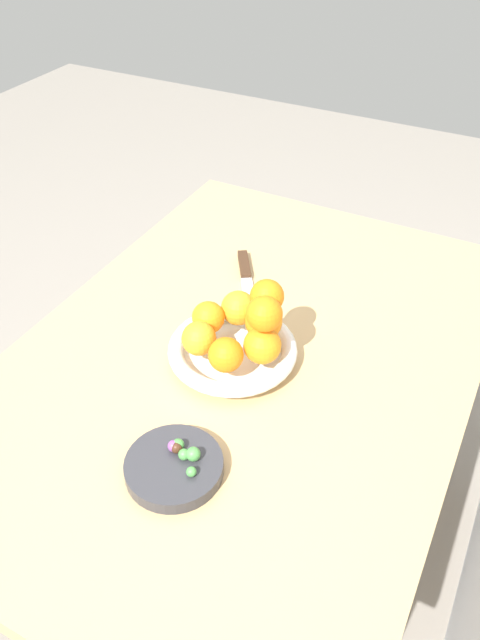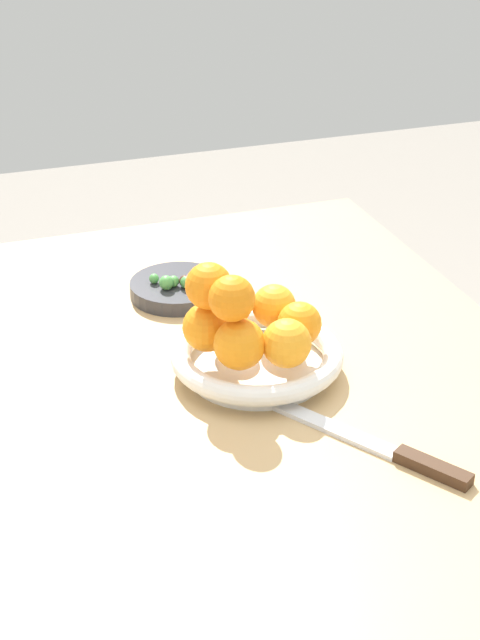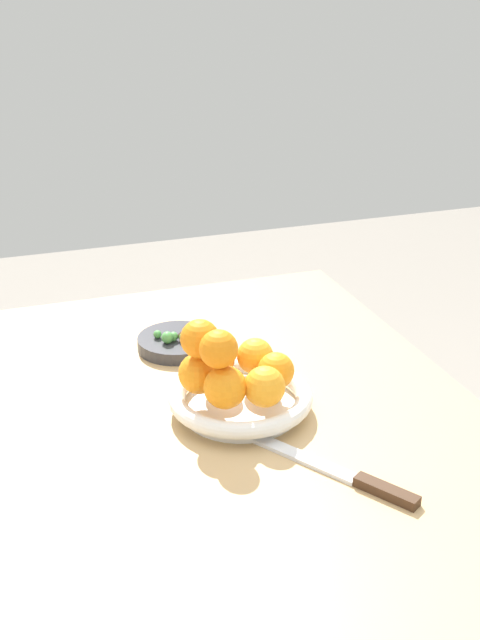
% 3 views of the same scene
% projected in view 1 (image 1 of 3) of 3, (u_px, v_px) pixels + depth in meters
% --- Properties ---
extents(ground_plane, '(6.00, 6.00, 0.00)m').
position_uv_depth(ground_plane, '(244.00, 571.00, 1.56)').
color(ground_plane, gray).
extents(dining_table, '(1.10, 0.76, 0.74)m').
position_uv_depth(dining_table, '(245.00, 389.00, 1.15)').
color(dining_table, tan).
rests_on(dining_table, ground_plane).
extents(fruit_bowl, '(0.22, 0.22, 0.04)m').
position_uv_depth(fruit_bowl, '(233.00, 351.00, 1.06)').
color(fruit_bowl, white).
rests_on(fruit_bowl, dining_table).
extents(candy_dish, '(0.14, 0.14, 0.02)m').
position_uv_depth(candy_dish, '(174.00, 467.00, 0.89)').
color(candy_dish, '#333338').
rests_on(candy_dish, dining_table).
extents(orange_0, '(0.06, 0.06, 0.06)m').
position_uv_depth(orange_0, '(238.00, 308.00, 1.08)').
color(orange_0, orange).
rests_on(orange_0, fruit_bowl).
extents(orange_1, '(0.06, 0.06, 0.06)m').
position_uv_depth(orange_1, '(208.00, 318.00, 1.06)').
color(orange_1, orange).
rests_on(orange_1, fruit_bowl).
extents(orange_2, '(0.06, 0.06, 0.06)m').
position_uv_depth(orange_2, '(199.00, 338.00, 1.02)').
color(orange_2, orange).
rests_on(orange_2, fruit_bowl).
extents(orange_3, '(0.06, 0.06, 0.06)m').
position_uv_depth(orange_3, '(226.00, 355.00, 0.99)').
color(orange_3, orange).
rests_on(orange_3, fruit_bowl).
extents(orange_4, '(0.06, 0.06, 0.06)m').
position_uv_depth(orange_4, '(262.00, 345.00, 1.00)').
color(orange_4, orange).
rests_on(orange_4, fruit_bowl).
extents(orange_5, '(0.06, 0.06, 0.06)m').
position_uv_depth(orange_5, '(264.00, 321.00, 1.05)').
color(orange_5, orange).
rests_on(orange_5, fruit_bowl).
extents(orange_6, '(0.06, 0.06, 0.06)m').
position_uv_depth(orange_6, '(267.00, 296.00, 1.00)').
color(orange_6, orange).
rests_on(orange_6, orange_5).
extents(orange_7, '(0.06, 0.06, 0.06)m').
position_uv_depth(orange_7, '(264.00, 314.00, 0.97)').
color(orange_7, orange).
rests_on(orange_7, orange_4).
extents(candy_ball_0, '(0.02, 0.02, 0.02)m').
position_uv_depth(candy_ball_0, '(178.00, 445.00, 0.90)').
color(candy_ball_0, '#4C9947').
rests_on(candy_ball_0, candy_dish).
extents(candy_ball_1, '(0.02, 0.02, 0.02)m').
position_uv_depth(candy_ball_1, '(174.00, 446.00, 0.89)').
color(candy_ball_1, '#8C4C99').
rests_on(candy_ball_1, candy_dish).
extents(candy_ball_2, '(0.01, 0.01, 0.01)m').
position_uv_depth(candy_ball_2, '(191.00, 472.00, 0.86)').
color(candy_ball_2, '#4C9947').
rests_on(candy_ball_2, candy_dish).
extents(candy_ball_3, '(0.02, 0.02, 0.02)m').
position_uv_depth(candy_ball_3, '(184.00, 454.00, 0.88)').
color(candy_ball_3, '#4C9947').
rests_on(candy_ball_3, candy_dish).
extents(candy_ball_4, '(0.02, 0.02, 0.02)m').
position_uv_depth(candy_ball_4, '(177.00, 447.00, 0.89)').
color(candy_ball_4, '#472819').
rests_on(candy_ball_4, candy_dish).
extents(candy_ball_5, '(0.02, 0.02, 0.02)m').
position_uv_depth(candy_ball_5, '(193.00, 454.00, 0.88)').
color(candy_ball_5, '#4C9947').
rests_on(candy_ball_5, candy_dish).
extents(knife, '(0.23, 0.16, 0.01)m').
position_uv_depth(knife, '(247.00, 283.00, 1.25)').
color(knife, '#3F2819').
rests_on(knife, dining_table).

